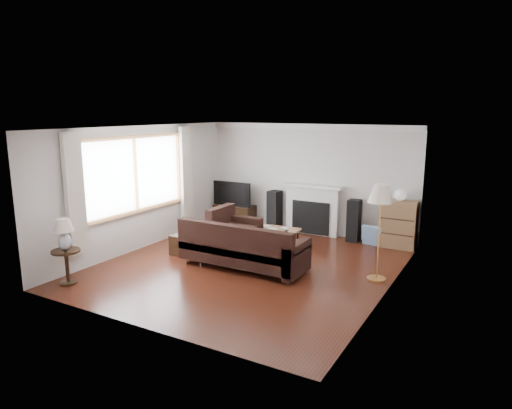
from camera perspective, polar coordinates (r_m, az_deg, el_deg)
The scene contains 17 objects.
room at distance 8.08m, azimuth -1.05°, elevation 0.66°, with size 5.10×5.60×2.54m.
window at distance 9.36m, azimuth -14.76°, elevation 3.66°, with size 0.12×2.74×1.54m, color brown.
curtain_near at distance 8.33m, azimuth -21.72°, elevation 1.21°, with size 0.10×0.35×2.10m, color silver.
curtain_far at distance 10.48m, azimuth -8.74°, elevation 3.91°, with size 0.10×0.35×2.10m, color silver.
fireplace at distance 10.48m, azimuth 7.03°, elevation -0.62°, with size 1.40×0.26×1.15m, color white.
tv_stand at distance 11.31m, azimuth -2.68°, elevation -1.30°, with size 1.01×0.45×0.50m, color black.
television at distance 11.20m, azimuth -2.71°, elevation 1.43°, with size 1.03×0.13×0.59m, color black.
speaker_left at distance 10.79m, azimuth 2.33°, elevation -0.75°, with size 0.26×0.31×0.94m, color black.
speaker_right at distance 10.09m, azimuth 12.13°, elevation -1.98°, with size 0.25×0.30×0.91m, color black.
bookshelf at distance 9.83m, azimuth 17.36°, elevation -2.36°, with size 0.72×0.34×1.00m, color brown.
globe_lamp at distance 9.71m, azimuth 17.59°, elevation 1.19°, with size 0.24×0.24×0.24m, color white.
sectional_sofa at distance 8.24m, azimuth -1.58°, elevation -5.21°, with size 2.48×1.81×0.80m, color black.
coffee_table at distance 9.54m, azimuth 2.31°, elevation -4.13°, with size 1.00×0.55×0.39m, color #9C6C4B.
footstool at distance 9.15m, azimuth -8.79°, elevation -4.94°, with size 0.47×0.47×0.40m, color black.
floor_lamp at distance 7.81m, azimuth 15.10°, elevation -3.44°, with size 0.42×0.42×1.63m, color #C68744.
side_table at distance 8.13m, azimuth -22.54°, elevation -7.21°, with size 0.46×0.46×0.57m, color black.
table_lamp at distance 7.98m, azimuth -22.85°, elevation -3.50°, with size 0.32×0.32×0.52m, color silver.
Camera 1 is at (4.03, -6.83, 2.80)m, focal length 32.00 mm.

